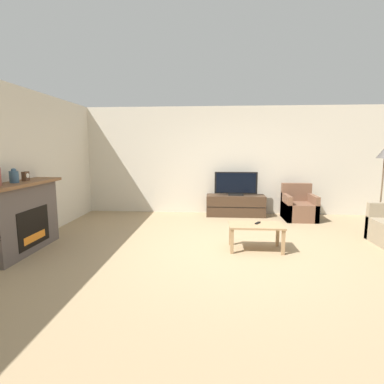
{
  "coord_description": "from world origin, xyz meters",
  "views": [
    {
      "loc": [
        -0.28,
        -4.73,
        1.67
      ],
      "look_at": [
        -0.69,
        0.82,
        0.85
      ],
      "focal_mm": 28.0,
      "sensor_mm": 36.0,
      "label": 1
    }
  ],
  "objects_px": {
    "mantel_vase_centre_left": "(14,176)",
    "armchair": "(299,208)",
    "tv_stand": "(235,205)",
    "floor_lamp": "(384,160)",
    "fireplace": "(22,217)",
    "mantel_clock": "(26,176)",
    "tv": "(236,184)",
    "coffee_table": "(256,228)",
    "remote": "(258,223)"
  },
  "relations": [
    {
      "from": "mantel_clock",
      "to": "tv",
      "type": "bearing_deg",
      "value": 37.35
    },
    {
      "from": "tv",
      "to": "floor_lamp",
      "type": "height_order",
      "value": "floor_lamp"
    },
    {
      "from": "mantel_vase_centre_left",
      "to": "tv_stand",
      "type": "distance_m",
      "value": 4.79
    },
    {
      "from": "fireplace",
      "to": "floor_lamp",
      "type": "height_order",
      "value": "floor_lamp"
    },
    {
      "from": "fireplace",
      "to": "coffee_table",
      "type": "bearing_deg",
      "value": 5.76
    },
    {
      "from": "fireplace",
      "to": "mantel_clock",
      "type": "relative_size",
      "value": 10.68
    },
    {
      "from": "coffee_table",
      "to": "floor_lamp",
      "type": "height_order",
      "value": "floor_lamp"
    },
    {
      "from": "armchair",
      "to": "fireplace",
      "type": "bearing_deg",
      "value": -152.66
    },
    {
      "from": "armchair",
      "to": "remote",
      "type": "bearing_deg",
      "value": -120.21
    },
    {
      "from": "fireplace",
      "to": "coffee_table",
      "type": "xyz_separation_m",
      "value": [
        3.76,
        0.38,
        -0.21
      ]
    },
    {
      "from": "tv_stand",
      "to": "floor_lamp",
      "type": "relative_size",
      "value": 0.84
    },
    {
      "from": "mantel_vase_centre_left",
      "to": "coffee_table",
      "type": "xyz_separation_m",
      "value": [
        3.75,
        0.5,
        -0.88
      ]
    },
    {
      "from": "mantel_vase_centre_left",
      "to": "floor_lamp",
      "type": "relative_size",
      "value": 0.13
    },
    {
      "from": "mantel_clock",
      "to": "tv_stand",
      "type": "xyz_separation_m",
      "value": [
        3.59,
        2.74,
        -0.96
      ]
    },
    {
      "from": "mantel_clock",
      "to": "remote",
      "type": "distance_m",
      "value": 3.87
    },
    {
      "from": "tv_stand",
      "to": "armchair",
      "type": "relative_size",
      "value": 1.73
    },
    {
      "from": "remote",
      "to": "mantel_clock",
      "type": "bearing_deg",
      "value": -143.22
    },
    {
      "from": "fireplace",
      "to": "tv",
      "type": "xyz_separation_m",
      "value": [
        3.61,
        2.9,
        0.2
      ]
    },
    {
      "from": "coffee_table",
      "to": "tv_stand",
      "type": "bearing_deg",
      "value": 93.57
    },
    {
      "from": "mantel_vase_centre_left",
      "to": "armchair",
      "type": "xyz_separation_m",
      "value": [
        5.05,
        2.74,
        -0.97
      ]
    },
    {
      "from": "tv_stand",
      "to": "remote",
      "type": "relative_size",
      "value": 9.65
    },
    {
      "from": "tv",
      "to": "floor_lamp",
      "type": "distance_m",
      "value": 3.1
    },
    {
      "from": "tv_stand",
      "to": "floor_lamp",
      "type": "xyz_separation_m",
      "value": [
        2.65,
        -1.47,
        1.19
      ]
    },
    {
      "from": "mantel_vase_centre_left",
      "to": "remote",
      "type": "xyz_separation_m",
      "value": [
        3.78,
        0.56,
        -0.8
      ]
    },
    {
      "from": "tv_stand",
      "to": "coffee_table",
      "type": "relative_size",
      "value": 1.62
    },
    {
      "from": "fireplace",
      "to": "armchair",
      "type": "distance_m",
      "value": 5.71
    },
    {
      "from": "fireplace",
      "to": "tv",
      "type": "height_order",
      "value": "fireplace"
    },
    {
      "from": "armchair",
      "to": "tv",
      "type": "bearing_deg",
      "value": 169.12
    },
    {
      "from": "armchair",
      "to": "remote",
      "type": "height_order",
      "value": "armchair"
    },
    {
      "from": "mantel_clock",
      "to": "floor_lamp",
      "type": "distance_m",
      "value": 6.37
    },
    {
      "from": "mantel_clock",
      "to": "coffee_table",
      "type": "relative_size",
      "value": 0.17
    },
    {
      "from": "fireplace",
      "to": "tv_stand",
      "type": "distance_m",
      "value": 4.64
    },
    {
      "from": "mantel_vase_centre_left",
      "to": "coffee_table",
      "type": "relative_size",
      "value": 0.26
    },
    {
      "from": "tv_stand",
      "to": "remote",
      "type": "height_order",
      "value": "tv_stand"
    },
    {
      "from": "fireplace",
      "to": "mantel_clock",
      "type": "bearing_deg",
      "value": 83.7
    },
    {
      "from": "mantel_vase_centre_left",
      "to": "mantel_clock",
      "type": "xyz_separation_m",
      "value": [
        0.0,
        0.28,
        -0.03
      ]
    },
    {
      "from": "mantel_vase_centre_left",
      "to": "tv",
      "type": "relative_size",
      "value": 0.22
    },
    {
      "from": "mantel_clock",
      "to": "remote",
      "type": "xyz_separation_m",
      "value": [
        3.78,
        0.28,
        -0.78
      ]
    },
    {
      "from": "tv_stand",
      "to": "floor_lamp",
      "type": "distance_m",
      "value": 3.26
    },
    {
      "from": "mantel_clock",
      "to": "armchair",
      "type": "distance_m",
      "value": 5.69
    },
    {
      "from": "fireplace",
      "to": "armchair",
      "type": "relative_size",
      "value": 1.93
    },
    {
      "from": "mantel_vase_centre_left",
      "to": "remote",
      "type": "bearing_deg",
      "value": 8.48
    },
    {
      "from": "mantel_vase_centre_left",
      "to": "tv_stand",
      "type": "bearing_deg",
      "value": 40.09
    },
    {
      "from": "fireplace",
      "to": "floor_lamp",
      "type": "xyz_separation_m",
      "value": [
        6.26,
        1.43,
        0.87
      ]
    },
    {
      "from": "mantel_vase_centre_left",
      "to": "armchair",
      "type": "bearing_deg",
      "value": 28.49
    },
    {
      "from": "mantel_vase_centre_left",
      "to": "tv",
      "type": "bearing_deg",
      "value": 40.07
    },
    {
      "from": "coffee_table",
      "to": "remote",
      "type": "distance_m",
      "value": 0.1
    },
    {
      "from": "armchair",
      "to": "mantel_clock",
      "type": "bearing_deg",
      "value": -154.03
    },
    {
      "from": "tv",
      "to": "armchair",
      "type": "xyz_separation_m",
      "value": [
        1.46,
        -0.28,
        -0.51
      ]
    },
    {
      "from": "tv_stand",
      "to": "coffee_table",
      "type": "height_order",
      "value": "tv_stand"
    }
  ]
}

